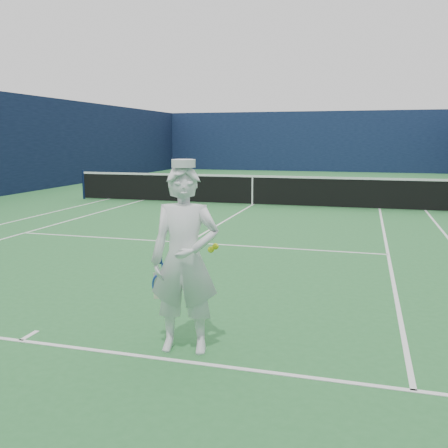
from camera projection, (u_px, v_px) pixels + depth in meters
ground at (252, 205)px, 16.82m from camera, size 80.00×80.00×0.00m
court_markings at (252, 205)px, 16.82m from camera, size 11.03×23.83×0.01m
windscreen_fence at (253, 145)px, 16.48m from camera, size 20.12×36.12×4.00m
tennis_net at (252, 189)px, 16.72m from camera, size 12.88×0.09×1.07m
tennis_player at (185, 260)px, 5.16m from camera, size 0.85×0.58×2.02m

